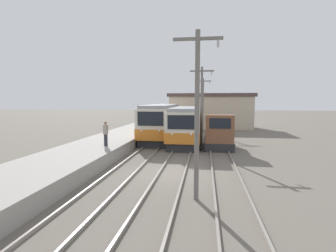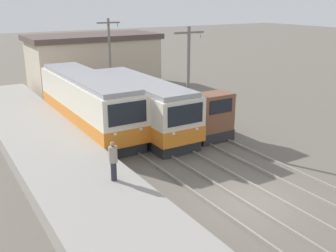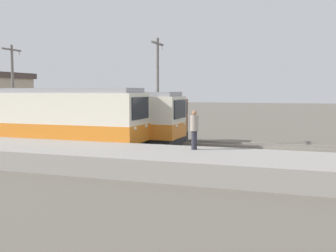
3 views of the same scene
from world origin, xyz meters
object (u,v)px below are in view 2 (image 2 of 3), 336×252
commuter_train_left (88,104)px  person_on_platform (113,159)px  shunting_locomotive (201,117)px  catenary_mast_far (110,58)px  commuter_train_center (140,107)px  catenary_mast_mid (188,81)px

commuter_train_left → person_on_platform: bearing=-104.3°
commuter_train_left → shunting_locomotive: size_ratio=2.72×
commuter_train_left → catenary_mast_far: (4.31, 6.08, 2.08)m
commuter_train_left → commuter_train_center: 3.55m
catenary_mast_mid → commuter_train_left: bearing=127.9°
catenary_mast_mid → person_on_platform: catenary_mast_mid is taller
shunting_locomotive → person_on_platform: 9.77m
commuter_train_left → catenary_mast_mid: 7.31m
commuter_train_center → person_on_platform: commuter_train_center is taller
shunting_locomotive → person_on_platform: size_ratio=2.54×
person_on_platform → shunting_locomotive: bearing=31.3°
commuter_train_center → catenary_mast_mid: 4.26m
catenary_mast_mid → catenary_mast_far: bearing=90.0°
commuter_train_left → person_on_platform: 10.22m
catenary_mast_far → commuter_train_left: bearing=-125.3°
commuter_train_center → catenary_mast_far: (1.51, 8.26, 2.17)m
person_on_platform → commuter_train_left: bearing=75.7°
catenary_mast_mid → catenary_mast_far: (0.00, 11.60, 0.00)m
commuter_train_left → person_on_platform: (-2.52, -9.90, 0.13)m
commuter_train_left → shunting_locomotive: bearing=-39.8°
commuter_train_left → catenary_mast_far: size_ratio=1.78×
shunting_locomotive → catenary_mast_mid: size_ratio=0.65×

